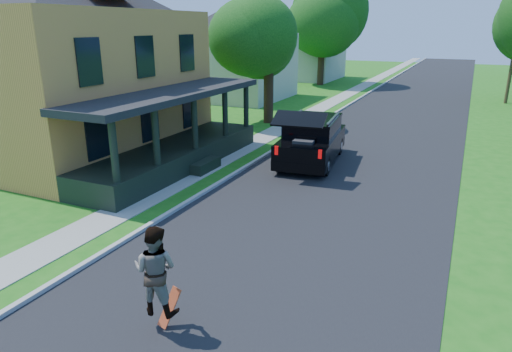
% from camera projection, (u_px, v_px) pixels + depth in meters
% --- Properties ---
extents(ground, '(140.00, 140.00, 0.00)m').
position_uv_depth(ground, '(268.00, 267.00, 11.06)').
color(ground, '#1A6514').
rests_on(ground, ground).
extents(street, '(8.00, 120.00, 0.02)m').
position_uv_depth(street, '(397.00, 120.00, 28.27)').
color(street, black).
rests_on(street, ground).
extents(curb, '(0.15, 120.00, 0.12)m').
position_uv_depth(curb, '(333.00, 115.00, 29.89)').
color(curb, '#A3A49E').
rests_on(curb, ground).
extents(sidewalk, '(1.30, 120.00, 0.03)m').
position_uv_depth(sidewalk, '(311.00, 113.00, 30.52)').
color(sidewalk, '#A0A098').
rests_on(sidewalk, ground).
extents(front_walk, '(6.50, 1.20, 0.03)m').
position_uv_depth(front_walk, '(125.00, 159.00, 20.04)').
color(front_walk, '#A0A098').
rests_on(front_walk, ground).
extents(main_house, '(15.56, 15.56, 10.10)m').
position_uv_depth(main_house, '(55.00, 41.00, 19.81)').
color(main_house, '#EF9446').
rests_on(main_house, ground).
extents(neighbor_house_mid, '(12.78, 12.78, 8.30)m').
position_uv_depth(neighbor_house_mid, '(233.00, 44.00, 35.82)').
color(neighbor_house_mid, beige).
rests_on(neighbor_house_mid, ground).
extents(neighbor_house_far, '(12.78, 12.78, 8.30)m').
position_uv_depth(neighbor_house_far, '(302.00, 39.00, 49.59)').
color(neighbor_house_far, beige).
rests_on(neighbor_house_far, ground).
extents(black_suv, '(2.62, 5.61, 2.53)m').
position_uv_depth(black_suv, '(312.00, 140.00, 19.27)').
color(black_suv, black).
rests_on(black_suv, ground).
extents(skateboarder, '(0.96, 0.80, 1.76)m').
position_uv_depth(skateboarder, '(155.00, 270.00, 8.49)').
color(skateboarder, black).
rests_on(skateboarder, ground).
extents(skateboard, '(0.37, 0.43, 0.74)m').
position_uv_depth(skateboard, '(170.00, 309.00, 8.80)').
color(skateboard, '#C13A10').
rests_on(skateboard, ground).
extents(tree_left_mid, '(6.56, 6.22, 8.30)m').
position_uv_depth(tree_left_mid, '(268.00, 27.00, 25.94)').
color(tree_left_mid, black).
rests_on(tree_left_mid, ground).
extents(tree_left_far, '(9.12, 8.93, 10.52)m').
position_uv_depth(tree_left_far, '(323.00, 14.00, 43.15)').
color(tree_left_far, black).
rests_on(tree_left_far, ground).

